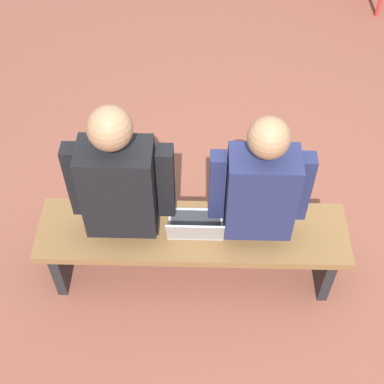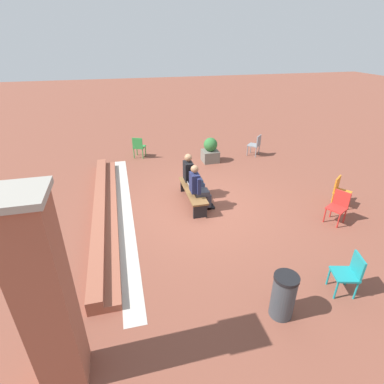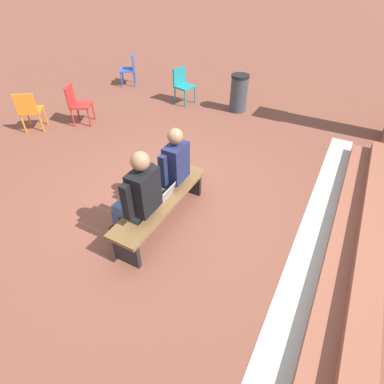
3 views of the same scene
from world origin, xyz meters
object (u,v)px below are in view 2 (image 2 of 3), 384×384
(plastic_chair_near_bench_right, at_px, (139,146))
(plastic_chair_near_bench_left, at_px, (340,190))
(litter_bin, at_px, (283,296))
(laptop, at_px, (192,188))
(plastic_chair_far_right, at_px, (256,144))
(plastic_chair_by_pillar, at_px, (350,272))
(plastic_chair_mid_courtyard, at_px, (339,205))
(person_adult, at_px, (192,175))
(bench, at_px, (193,192))
(planter, at_px, (210,151))
(person_student, at_px, (198,186))

(plastic_chair_near_bench_right, distance_m, plastic_chair_near_bench_left, 7.31)
(litter_bin, bearing_deg, laptop, 7.52)
(plastic_chair_far_right, bearing_deg, plastic_chair_by_pillar, 168.72)
(plastic_chair_far_right, xyz_separation_m, plastic_chair_mid_courtyard, (-5.02, 0.01, 0.00))
(plastic_chair_near_bench_left, bearing_deg, plastic_chair_mid_courtyard, 140.18)
(person_adult, distance_m, plastic_chair_by_pillar, 4.77)
(plastic_chair_far_right, height_order, plastic_chair_mid_courtyard, same)
(bench, distance_m, plastic_chair_mid_courtyard, 3.85)
(plastic_chair_near_bench_left, height_order, planter, planter)
(plastic_chair_mid_courtyard, distance_m, plastic_chair_near_bench_left, 0.96)
(plastic_chair_mid_courtyard, bearing_deg, person_adult, 56.44)
(person_adult, bearing_deg, plastic_chair_near_bench_right, 18.57)
(plastic_chair_near_bench_right, bearing_deg, plastic_chair_by_pillar, -158.69)
(bench, distance_m, plastic_chair_by_pillar, 4.45)
(plastic_chair_by_pillar, xyz_separation_m, plastic_chair_near_bench_right, (8.06, 3.14, 0.00))
(laptop, distance_m, plastic_chair_far_right, 4.69)
(planter, bearing_deg, person_student, 157.68)
(bench, relative_size, planter, 1.91)
(bench, bearing_deg, plastic_chair_by_pillar, -153.66)
(planter, bearing_deg, bench, 154.31)
(bench, relative_size, plastic_chair_near_bench_left, 2.14)
(person_adult, xyz_separation_m, plastic_chair_near_bench_left, (-1.47, -3.93, -0.25))
(planter, bearing_deg, person_adult, 152.33)
(laptop, xyz_separation_m, plastic_chair_near_bench_left, (-1.07, -4.02, -0.02))
(person_adult, xyz_separation_m, plastic_chair_far_right, (2.82, -3.33, -0.25))
(laptop, height_order, plastic_chair_by_pillar, plastic_chair_by_pillar)
(laptop, bearing_deg, plastic_chair_near_bench_right, 15.82)
(plastic_chair_near_bench_right, bearing_deg, bench, -163.96)
(plastic_chair_near_bench_right, height_order, planter, planter)
(person_student, distance_m, laptop, 0.41)
(person_student, distance_m, plastic_chair_by_pillar, 4.11)
(plastic_chair_by_pillar, height_order, plastic_chair_mid_courtyard, same)
(planter, bearing_deg, litter_bin, 172.77)
(person_student, relative_size, planter, 1.42)
(person_adult, bearing_deg, litter_bin, -174.15)
(person_adult, height_order, plastic_chair_mid_courtyard, person_adult)
(person_adult, distance_m, litter_bin, 4.58)
(plastic_chair_near_bench_left, relative_size, planter, 0.89)
(person_student, relative_size, person_adult, 0.96)
(plastic_chair_far_right, relative_size, planter, 0.89)
(planter, relative_size, litter_bin, 1.09)
(plastic_chair_mid_courtyard, distance_m, plastic_chair_near_bench_right, 7.46)
(person_adult, relative_size, litter_bin, 1.61)
(plastic_chair_near_bench_left, bearing_deg, person_student, 79.43)
(laptop, distance_m, planter, 3.35)
(plastic_chair_by_pillar, bearing_deg, litter_bin, 97.12)
(laptop, distance_m, plastic_chair_near_bench_left, 4.16)
(plastic_chair_near_bench_right, bearing_deg, plastic_chair_far_right, -100.83)
(plastic_chair_by_pillar, distance_m, planter, 7.01)
(plastic_chair_mid_courtyard, bearing_deg, laptop, 62.02)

